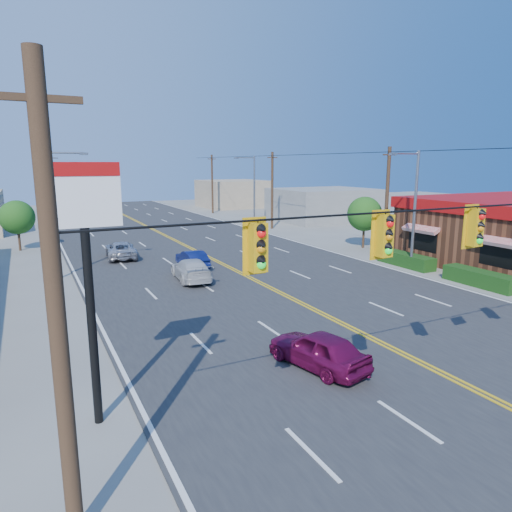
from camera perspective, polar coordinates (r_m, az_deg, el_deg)
name	(u,v)px	position (r m, az deg, el deg)	size (l,w,h in m)	color
ground	(485,397)	(16.57, 26.69, -15.44)	(160.00, 160.00, 0.00)	gray
road	(229,268)	(31.82, -3.36, -1.49)	(20.00, 120.00, 0.06)	#2D2D30
signal_span	(499,243)	(15.02, 28.09, 1.39)	(24.32, 0.34, 9.00)	#47301E
pizza_hut_sign	(86,241)	(12.68, -20.54, 1.75)	(1.90, 0.30, 6.85)	black
streetlight_se	(413,204)	(32.33, 19.02, 6.17)	(2.55, 0.25, 8.00)	gray
streetlight_ne	(253,187)	(51.95, -0.41, 8.57)	(2.55, 0.25, 8.00)	gray
streetlight_sw	(53,208)	(30.60, -24.02, 5.54)	(2.55, 0.25, 8.00)	gray
streetlight_nw	(39,188)	(56.53, -25.54, 7.70)	(2.55, 0.25, 8.00)	gray
utility_pole_near	(387,203)	(36.19, 16.01, 6.35)	(0.28, 0.28, 8.40)	#47301E
utility_pole_mid	(272,191)	(50.85, 2.03, 8.15)	(0.28, 0.28, 8.40)	#47301E
utility_pole_far	(212,184)	(67.16, -5.49, 8.91)	(0.28, 0.28, 8.40)	#47301E
tree_kfc_rear	(365,214)	(40.15, 13.41, 5.13)	(2.94, 2.94, 4.41)	#47301E
tree_west	(17,217)	(42.68, -27.71, 4.30)	(2.80, 2.80, 4.20)	#47301E
bld_east_mid	(324,204)	(59.60, 8.47, 6.40)	(12.00, 10.00, 4.00)	gray
bld_east_far	(233,194)	(77.26, -2.92, 7.80)	(10.00, 10.00, 4.40)	tan
car_magenta	(318,351)	(16.59, 7.75, -11.67)	(1.58, 3.93, 1.34)	maroon
car_blue	(192,260)	(31.89, -7.97, -0.47)	(1.30, 3.73, 1.23)	#0E1752
car_white	(191,270)	(28.56, -8.10, -1.78)	(1.86, 4.58, 1.33)	silver
car_silver	(121,251)	(36.31, -16.53, 0.65)	(2.10, 4.56, 1.27)	#B7B6BB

